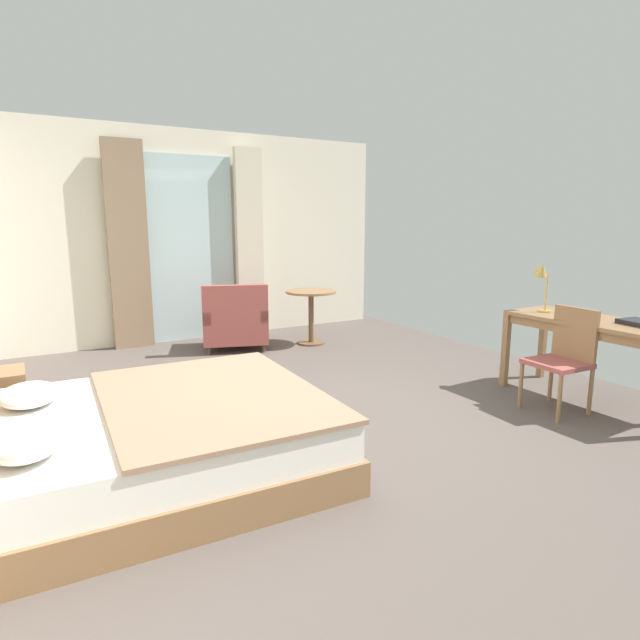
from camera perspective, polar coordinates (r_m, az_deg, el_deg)
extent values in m
cube|color=#564C47|center=(4.41, 1.61, -11.49)|extent=(5.98, 7.84, 0.10)
cube|color=silver|center=(7.45, -13.44, 8.92)|extent=(5.58, 0.12, 2.83)
cube|color=silver|center=(7.35, -14.06, 7.55)|extent=(1.21, 0.02, 2.49)
cube|color=#897056|center=(7.06, -20.33, 7.62)|extent=(0.49, 0.10, 2.62)
cube|color=beige|center=(7.52, -7.77, 8.34)|extent=(0.39, 0.10, 2.62)
cube|color=olive|center=(3.66, -16.88, -14.13)|extent=(2.13, 1.88, 0.22)
cube|color=white|center=(3.57, -17.08, -10.78)|extent=(2.06, 1.83, 0.24)
cube|color=#99755B|center=(3.59, -11.83, -8.09)|extent=(1.43, 1.84, 0.03)
ellipsoid|color=white|center=(3.05, -29.74, -11.34)|extent=(0.39, 0.50, 0.18)
ellipsoid|color=white|center=(3.88, -29.37, -7.16)|extent=(0.38, 0.50, 0.12)
cube|color=olive|center=(5.22, 28.24, -0.19)|extent=(0.66, 1.54, 0.04)
cube|color=olive|center=(5.23, 28.19, -0.81)|extent=(0.61, 1.47, 0.08)
cube|color=olive|center=(5.92, 23.26, -2.37)|extent=(0.06, 0.06, 0.73)
cube|color=olive|center=(5.47, 19.72, -3.14)|extent=(0.06, 0.06, 0.73)
cube|color=#9E4C47|center=(4.89, 24.62, -4.36)|extent=(0.45, 0.46, 0.04)
cube|color=olive|center=(4.99, 26.23, -1.31)|extent=(0.06, 0.42, 0.45)
cylinder|color=olive|center=(4.93, 21.21, -6.70)|extent=(0.04, 0.04, 0.41)
cylinder|color=olive|center=(4.69, 24.84, -7.86)|extent=(0.04, 0.04, 0.41)
cylinder|color=olive|center=(5.21, 24.04, -5.97)|extent=(0.04, 0.04, 0.41)
cylinder|color=olive|center=(4.99, 27.60, -7.01)|extent=(0.04, 0.04, 0.41)
cylinder|color=tan|center=(5.45, 23.48, 0.91)|extent=(0.12, 0.12, 0.02)
cylinder|color=tan|center=(5.42, 23.63, 2.80)|extent=(0.02, 0.02, 0.35)
cone|color=tan|center=(5.51, 23.18, 5.13)|extent=(0.16, 0.17, 0.18)
cube|color=#232328|center=(5.14, 31.64, -0.22)|extent=(0.28, 0.30, 0.04)
cube|color=#9E4C47|center=(6.80, -9.27, -1.09)|extent=(0.99, 0.93, 0.28)
cube|color=#9E4C47|center=(6.44, -9.30, 1.68)|extent=(0.79, 0.38, 0.48)
cube|color=#9E4C47|center=(6.77, -6.37, 0.82)|extent=(0.33, 0.70, 0.16)
cube|color=#9E4C47|center=(6.76, -12.29, 0.62)|extent=(0.33, 0.70, 0.16)
cylinder|color=#4C3D2D|center=(7.14, -6.57, -1.98)|extent=(0.04, 0.04, 0.10)
cylinder|color=#4C3D2D|center=(7.12, -12.02, -2.18)|extent=(0.04, 0.04, 0.10)
cylinder|color=#4C3D2D|center=(6.57, -6.18, -3.11)|extent=(0.04, 0.04, 0.10)
cylinder|color=#4C3D2D|center=(6.55, -12.11, -3.32)|extent=(0.04, 0.04, 0.10)
cylinder|color=olive|center=(6.88, -1.00, 3.12)|extent=(0.67, 0.67, 0.03)
cylinder|color=brown|center=(6.93, -0.99, 0.18)|extent=(0.07, 0.07, 0.69)
cylinder|color=brown|center=(7.00, -0.98, -2.49)|extent=(0.37, 0.37, 0.02)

